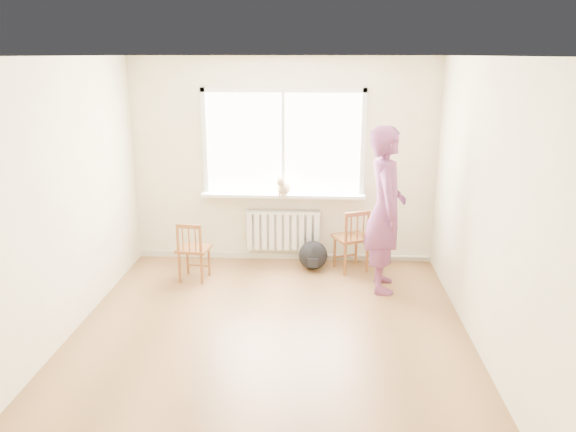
# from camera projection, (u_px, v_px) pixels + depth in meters

# --- Properties ---
(floor) EXTENTS (4.50, 4.50, 0.00)m
(floor) POSITION_uv_depth(u_px,v_px,m) (269.00, 337.00, 5.60)
(floor) COLOR olive
(floor) RESTS_ON ground
(ceiling) EXTENTS (4.50, 4.50, 0.00)m
(ceiling) POSITION_uv_depth(u_px,v_px,m) (266.00, 56.00, 4.84)
(ceiling) COLOR white
(ceiling) RESTS_ON back_wall
(back_wall) EXTENTS (4.00, 0.01, 2.70)m
(back_wall) POSITION_uv_depth(u_px,v_px,m) (283.00, 162.00, 7.38)
(back_wall) COLOR #EFE5BF
(back_wall) RESTS_ON ground
(window) EXTENTS (2.12, 0.05, 1.42)m
(window) POSITION_uv_depth(u_px,v_px,m) (283.00, 139.00, 7.27)
(window) COLOR white
(window) RESTS_ON back_wall
(windowsill) EXTENTS (2.15, 0.22, 0.04)m
(windowsill) POSITION_uv_depth(u_px,v_px,m) (283.00, 195.00, 7.39)
(windowsill) COLOR white
(windowsill) RESTS_ON back_wall
(radiator) EXTENTS (1.00, 0.12, 0.55)m
(radiator) POSITION_uv_depth(u_px,v_px,m) (283.00, 230.00, 7.54)
(radiator) COLOR white
(radiator) RESTS_ON back_wall
(heating_pipe) EXTENTS (1.40, 0.04, 0.04)m
(heating_pipe) POSITION_uv_depth(u_px,v_px,m) (375.00, 256.00, 7.61)
(heating_pipe) COLOR silver
(heating_pipe) RESTS_ON back_wall
(baseboard) EXTENTS (4.00, 0.03, 0.08)m
(baseboard) POSITION_uv_depth(u_px,v_px,m) (284.00, 256.00, 7.73)
(baseboard) COLOR beige
(baseboard) RESTS_ON ground
(chair_left) EXTENTS (0.42, 0.40, 0.76)m
(chair_left) POSITION_uv_depth(u_px,v_px,m) (193.00, 251.00, 6.90)
(chair_left) COLOR brown
(chair_left) RESTS_ON floor
(chair_right) EXTENTS (0.53, 0.52, 0.83)m
(chair_right) POSITION_uv_depth(u_px,v_px,m) (353.00, 240.00, 7.19)
(chair_right) COLOR brown
(chair_right) RESTS_ON floor
(person) EXTENTS (0.47, 0.71, 1.95)m
(person) POSITION_uv_depth(u_px,v_px,m) (385.00, 210.00, 6.52)
(person) COLOR #BC3E5E
(person) RESTS_ON floor
(cat) EXTENTS (0.24, 0.41, 0.28)m
(cat) POSITION_uv_depth(u_px,v_px,m) (283.00, 187.00, 7.27)
(cat) COLOR beige
(cat) RESTS_ON windowsill
(backpack) EXTENTS (0.46, 0.41, 0.38)m
(backpack) POSITION_uv_depth(u_px,v_px,m) (313.00, 255.00, 7.32)
(backpack) COLOR black
(backpack) RESTS_ON floor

